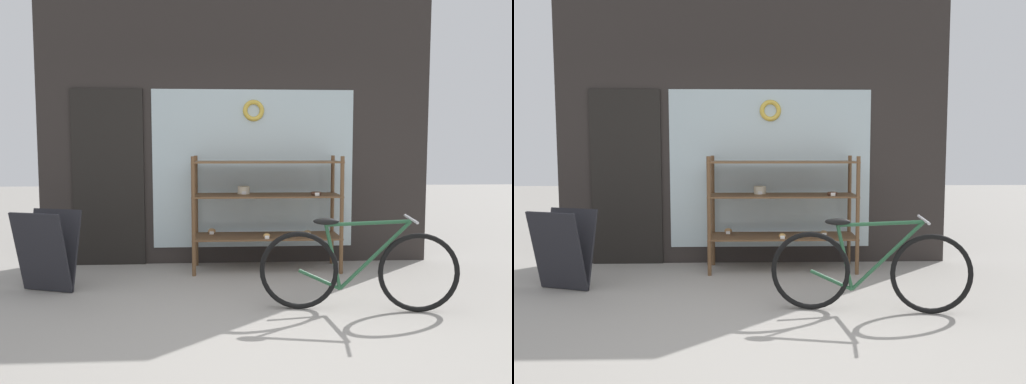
% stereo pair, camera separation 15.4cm
% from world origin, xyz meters
% --- Properties ---
extents(ground_plane, '(30.00, 30.00, 0.00)m').
position_xyz_m(ground_plane, '(0.00, 0.00, 0.00)').
color(ground_plane, gray).
extents(storefront_facade, '(4.70, 0.13, 3.45)m').
position_xyz_m(storefront_facade, '(-0.05, 2.42, 1.67)').
color(storefront_facade, '#2D2826').
rests_on(storefront_facade, ground_plane).
extents(display_case, '(1.68, 0.54, 1.31)m').
position_xyz_m(display_case, '(0.33, 2.02, 0.80)').
color(display_case, brown).
rests_on(display_case, ground_plane).
extents(bicycle, '(1.69, 0.46, 0.82)m').
position_xyz_m(bicycle, '(0.99, 0.51, 0.37)').
color(bicycle, black).
rests_on(bicycle, ground_plane).
extents(sandwich_board, '(0.64, 0.53, 0.79)m').
position_xyz_m(sandwich_board, '(-1.88, 1.27, 0.40)').
color(sandwich_board, '#232328').
rests_on(sandwich_board, ground_plane).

